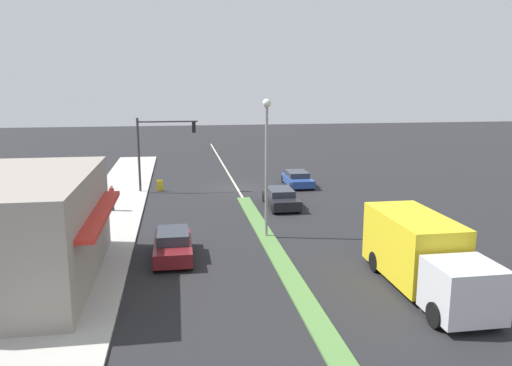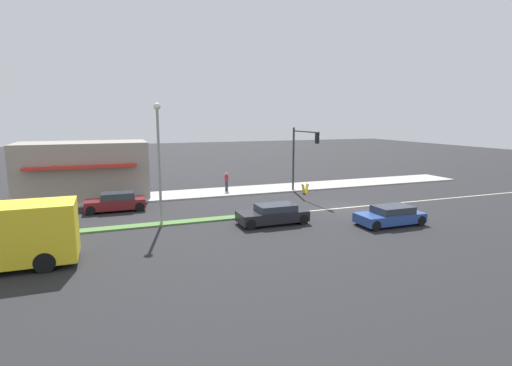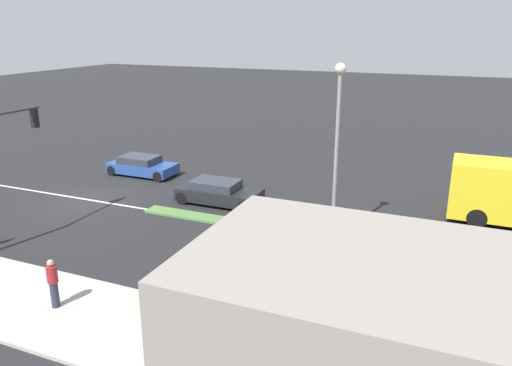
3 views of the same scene
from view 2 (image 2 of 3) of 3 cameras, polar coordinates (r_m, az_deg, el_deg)
The scene contains 11 objects.
ground_plane at distance 25.54m, azimuth -23.70°, elevation -6.44°, with size 160.00×160.00×0.00m, color #232326.
sidewalk_right at distance 34.31m, azimuth -23.81°, elevation -2.44°, with size 4.00×73.00×0.12m, color #B2AFA8.
lane_marking_center at distance 30.28m, azimuth 12.70°, elevation -3.46°, with size 0.16×60.00×0.01m, color beige.
building_corner_store at distance 35.65m, azimuth -23.38°, elevation 1.78°, with size 5.71×9.96×4.50m.
traffic_signal_main at distance 34.62m, azimuth 6.43°, elevation 4.83°, with size 4.59×0.34×5.60m.
street_lamp at distance 24.86m, azimuth -13.75°, elevation 4.87°, with size 0.44×0.44×7.37m.
pedestrian at distance 35.42m, azimuth -4.24°, elevation 0.24°, with size 0.34×0.34×1.68m.
warning_aframe_sign at distance 35.23m, azimuth 7.02°, elevation -0.80°, with size 0.45×0.53×0.84m.
coupe_blue at distance 26.21m, azimuth 18.65°, elevation -4.44°, with size 1.91×4.17×1.18m.
sedan_dark at distance 25.10m, azimuth 2.46°, elevation -4.48°, with size 1.88×4.34×1.23m.
sedan_maroon at distance 30.21m, azimuth -19.40°, elevation -2.57°, with size 1.78×4.06×1.32m.
Camera 2 is at (-24.61, 16.37, 6.62)m, focal length 28.00 mm.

